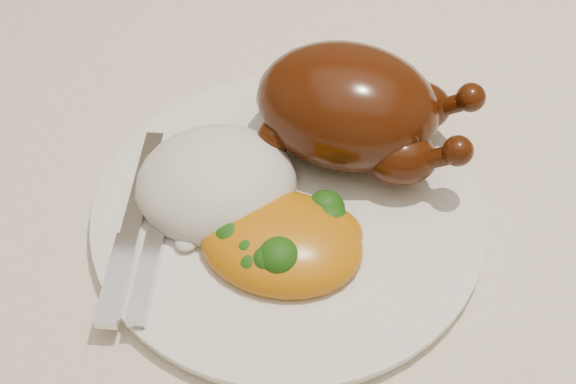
{
  "coord_description": "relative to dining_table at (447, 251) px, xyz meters",
  "views": [
    {
      "loc": [
        -0.11,
        -0.44,
        1.26
      ],
      "look_at": [
        -0.14,
        -0.05,
        0.8
      ],
      "focal_mm": 50.0,
      "sensor_mm": 36.0,
      "label": 1
    }
  ],
  "objects": [
    {
      "name": "mac_and_cheese",
      "position": [
        -0.14,
        -0.09,
        0.13
      ],
      "size": [
        0.14,
        0.12,
        0.05
      ],
      "rotation": [
        0.0,
        0.0,
        -0.19
      ],
      "color": "orange",
      "rests_on": "dinner_plate"
    },
    {
      "name": "cutlery",
      "position": [
        -0.25,
        -0.1,
        0.12
      ],
      "size": [
        0.04,
        0.18,
        0.01
      ],
      "rotation": [
        0.0,
        0.0,
        -0.01
      ],
      "color": "silver",
      "rests_on": "dinner_plate"
    },
    {
      "name": "dining_table",
      "position": [
        0.0,
        0.0,
        0.0
      ],
      "size": [
        1.6,
        0.9,
        0.76
      ],
      "color": "brown",
      "rests_on": "floor"
    },
    {
      "name": "dinner_plate",
      "position": [
        -0.14,
        -0.05,
        0.11
      ],
      "size": [
        0.31,
        0.31,
        0.01
      ],
      "primitive_type": "cylinder",
      "rotation": [
        0.0,
        0.0,
        -0.06
      ],
      "color": "white",
      "rests_on": "tablecloth"
    },
    {
      "name": "tablecloth",
      "position": [
        0.0,
        0.0,
        0.07
      ],
      "size": [
        1.73,
        1.03,
        0.18
      ],
      "color": "white",
      "rests_on": "dining_table"
    },
    {
      "name": "rice_mound",
      "position": [
        -0.2,
        -0.04,
        0.13
      ],
      "size": [
        0.15,
        0.14,
        0.07
      ],
      "rotation": [
        0.0,
        0.0,
        0.23
      ],
      "color": "silver",
      "rests_on": "dinner_plate"
    },
    {
      "name": "roast_chicken",
      "position": [
        -0.1,
        0.01,
        0.16
      ],
      "size": [
        0.19,
        0.14,
        0.09
      ],
      "rotation": [
        0.0,
        0.0,
        -0.23
      ],
      "color": "#441807",
      "rests_on": "dinner_plate"
    }
  ]
}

